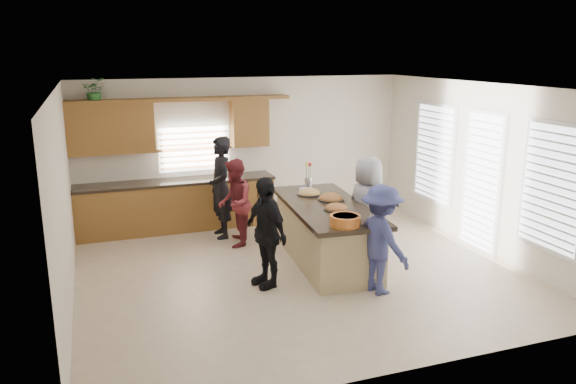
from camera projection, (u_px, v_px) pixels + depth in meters
name	position (u px, v px, depth m)	size (l,w,h in m)	color
floor	(298.00, 270.00, 8.66)	(6.50, 6.50, 0.00)	beige
room_shell	(298.00, 149.00, 8.19)	(6.52, 6.02, 2.81)	silver
back_cabinetry	(173.00, 182.00, 10.46)	(4.08, 0.66, 2.46)	brown
right_wall_glazing	(483.00, 173.00, 9.25)	(0.06, 4.00, 2.25)	white
island	(326.00, 234.00, 8.93)	(1.37, 2.79, 0.95)	tan
platter_front	(336.00, 208.00, 8.48)	(0.38, 0.38, 0.15)	black
platter_mid	(331.00, 199.00, 9.05)	(0.44, 0.44, 0.18)	black
platter_back	(309.00, 193.00, 9.38)	(0.41, 0.41, 0.16)	black
salad_bowl	(345.00, 220.00, 7.72)	(0.43, 0.43, 0.15)	#C86524
clear_cup	(373.00, 218.00, 7.94)	(0.07, 0.07, 0.10)	white
plate_stack	(305.00, 190.00, 9.64)	(0.20, 0.20, 0.05)	#C197DC
flower_vase	(308.00, 174.00, 9.95)	(0.14, 0.14, 0.43)	silver
potted_plant	(95.00, 91.00, 9.71)	(0.40, 0.35, 0.44)	#317B31
woman_left_back	(221.00, 188.00, 10.03)	(0.67, 0.44, 1.83)	black
woman_left_mid	(235.00, 203.00, 9.61)	(0.74, 0.58, 1.52)	maroon
woman_left_front	(266.00, 232.00, 7.93)	(0.94, 0.39, 1.61)	black
woman_right_back	(381.00, 240.00, 7.71)	(1.00, 0.57, 1.54)	navy
woman_right_front	(367.00, 208.00, 9.05)	(0.82, 0.53, 1.67)	gray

